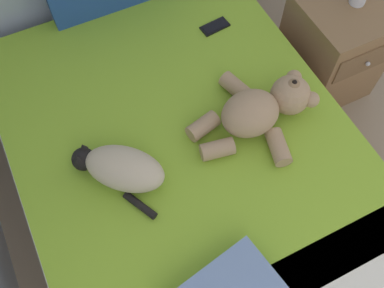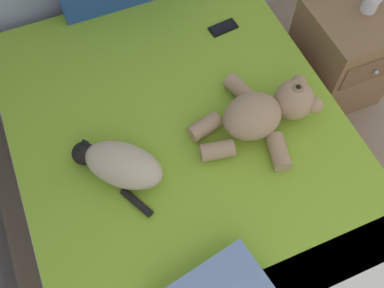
{
  "view_description": "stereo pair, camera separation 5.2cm",
  "coord_description": "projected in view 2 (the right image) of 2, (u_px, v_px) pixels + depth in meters",
  "views": [
    {
      "loc": [
        0.57,
        1.86,
        2.16
      ],
      "look_at": [
        0.96,
        2.66,
        0.56
      ],
      "focal_mm": 40.46,
      "sensor_mm": 36.0,
      "label": 1
    },
    {
      "loc": [
        0.62,
        1.84,
        2.16
      ],
      "look_at": [
        0.96,
        2.66,
        0.56
      ],
      "focal_mm": 40.46,
      "sensor_mm": 36.0,
      "label": 2
    }
  ],
  "objects": [
    {
      "name": "cell_phone",
      "position": [
        223.0,
        28.0,
        2.24
      ],
      "size": [
        0.15,
        0.09,
        0.01
      ],
      "color": "black",
      "rests_on": "bed"
    },
    {
      "name": "nightstand",
      "position": [
        342.0,
        54.0,
        2.41
      ],
      "size": [
        0.43,
        0.49,
        0.59
      ],
      "color": "olive",
      "rests_on": "ground_plane"
    },
    {
      "name": "teddy_bear",
      "position": [
        264.0,
        112.0,
        1.89
      ],
      "size": [
        0.59,
        0.53,
        0.19
      ],
      "color": "tan",
      "rests_on": "bed"
    },
    {
      "name": "mug",
      "position": [
        371.0,
        2.0,
        2.13
      ],
      "size": [
        0.12,
        0.08,
        0.09
      ],
      "color": "silver",
      "rests_on": "nightstand"
    },
    {
      "name": "cat",
      "position": [
        119.0,
        164.0,
        1.78
      ],
      "size": [
        0.38,
        0.42,
        0.15
      ],
      "color": "#C6B293",
      "rests_on": "bed"
    },
    {
      "name": "bed",
      "position": [
        184.0,
        161.0,
        2.15
      ],
      "size": [
        1.52,
        1.95,
        0.49
      ],
      "color": "olive",
      "rests_on": "ground_plane"
    }
  ]
}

